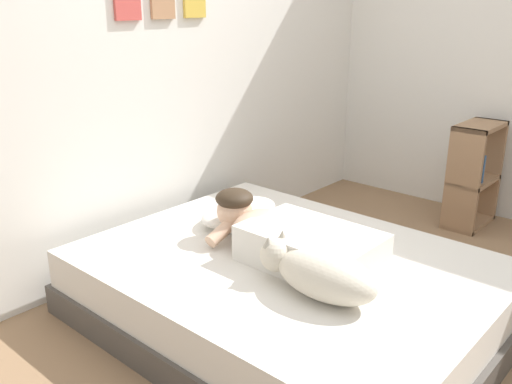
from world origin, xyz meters
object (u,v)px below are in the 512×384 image
object	(u,v)px
pillow	(239,212)
dog	(320,273)
bookshelf	(473,175)
person_lying	(288,237)
bed	(287,290)
cell_phone	(322,258)
coffee_cup	(253,212)

from	to	relation	value
pillow	dog	bearing A→B (deg)	-115.09
bookshelf	pillow	bearing A→B (deg)	157.67
pillow	person_lying	world-z (taller)	person_lying
bed	dog	bearing A→B (deg)	-121.06
dog	cell_phone	bearing A→B (deg)	32.91
dog	person_lying	bearing A→B (deg)	58.33
coffee_cup	bookshelf	size ratio (longest dim) A/B	0.17
person_lying	cell_phone	xyz separation A→B (m)	(0.09, -0.14, -0.10)
pillow	dog	xyz separation A→B (m)	(-0.39, -0.83, 0.05)
bed	cell_phone	size ratio (longest dim) A/B	14.28
cell_phone	bookshelf	bearing A→B (deg)	-1.79
dog	cell_phone	xyz separation A→B (m)	(0.29, 0.19, -0.10)
person_lying	coffee_cup	distance (m)	0.54
person_lying	coffee_cup	bearing A→B (deg)	60.36
person_lying	cell_phone	distance (m)	0.20
bed	pillow	world-z (taller)	pillow
bed	bookshelf	xyz separation A→B (m)	(1.90, -0.19, 0.20)
cell_phone	bookshelf	size ratio (longest dim) A/B	0.19
cell_phone	dog	bearing A→B (deg)	-147.09
pillow	person_lying	bearing A→B (deg)	-110.20
bed	person_lying	world-z (taller)	person_lying
bookshelf	person_lying	bearing A→B (deg)	173.91
pillow	cell_phone	distance (m)	0.65
person_lying	dog	xyz separation A→B (m)	(-0.21, -0.34, -0.00)
bed	pillow	bearing A→B (deg)	68.99
dog	bookshelf	bearing A→B (deg)	3.67
dog	coffee_cup	bearing A→B (deg)	59.50
bed	dog	xyz separation A→B (m)	(-0.19, -0.32, 0.28)
bed	cell_phone	world-z (taller)	cell_phone
bed	person_lying	distance (m)	0.29
dog	coffee_cup	xyz separation A→B (m)	(0.47, 0.80, -0.07)
cell_phone	bookshelf	world-z (taller)	bookshelf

